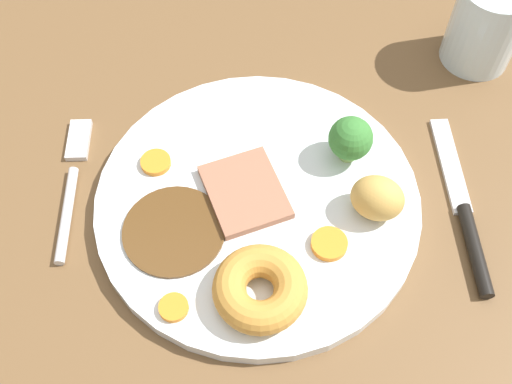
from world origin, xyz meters
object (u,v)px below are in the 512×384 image
at_px(meat_slice_main, 243,192).
at_px(carrot_coin_side, 328,243).
at_px(yorkshire_pudding, 259,289).
at_px(dinner_plate, 256,202).
at_px(knife, 464,216).
at_px(broccoli_floret, 349,139).
at_px(carrot_coin_front, 172,308).
at_px(roast_potato_left, 376,198).
at_px(carrot_coin_back, 154,163).
at_px(fork, 70,183).
at_px(water_glass, 484,24).

height_order(meat_slice_main, carrot_coin_side, meat_slice_main).
distance_m(yorkshire_pudding, carrot_coin_side, 0.07).
distance_m(dinner_plate, knife, 0.18).
distance_m(carrot_coin_side, broccoli_floret, 0.10).
xyz_separation_m(dinner_plate, carrot_coin_front, (-0.07, -0.10, 0.01)).
xyz_separation_m(meat_slice_main, roast_potato_left, (0.11, -0.02, 0.02)).
xyz_separation_m(roast_potato_left, carrot_coin_back, (-0.19, 0.05, -0.02)).
bearing_deg(knife, carrot_coin_front, 106.64).
bearing_deg(meat_slice_main, carrot_coin_side, -35.61).
height_order(meat_slice_main, roast_potato_left, roast_potato_left).
distance_m(carrot_coin_back, knife, 0.28).
relative_size(meat_slice_main, carrot_coin_side, 2.48).
height_order(meat_slice_main, fork, meat_slice_main).
bearing_deg(carrot_coin_side, water_glass, 53.99).
height_order(meat_slice_main, knife, meat_slice_main).
distance_m(carrot_coin_side, water_glass, 0.28).
height_order(yorkshire_pudding, carrot_coin_back, yorkshire_pudding).
height_order(carrot_coin_front, water_glass, water_glass).
bearing_deg(carrot_coin_front, meat_slice_main, 62.67).
relative_size(roast_potato_left, broccoli_floret, 1.00).
distance_m(carrot_coin_back, fork, 0.08).
distance_m(dinner_plate, fork, 0.17).
relative_size(carrot_coin_back, fork, 0.18).
height_order(roast_potato_left, carrot_coin_back, roast_potato_left).
xyz_separation_m(carrot_coin_side, broccoli_floret, (0.02, 0.09, 0.02)).
height_order(broccoli_floret, knife, broccoli_floret).
bearing_deg(carrot_coin_side, roast_potato_left, 40.16).
bearing_deg(dinner_plate, water_glass, 38.99).
relative_size(dinner_plate, broccoli_floret, 6.23).
height_order(roast_potato_left, water_glass, water_glass).
xyz_separation_m(carrot_coin_front, carrot_coin_side, (0.13, 0.06, 0.00)).
height_order(carrot_coin_front, broccoli_floret, broccoli_floret).
bearing_deg(meat_slice_main, fork, 173.03).
xyz_separation_m(roast_potato_left, water_glass, (0.13, 0.19, 0.01)).
height_order(fork, knife, knife).
xyz_separation_m(roast_potato_left, carrot_coin_front, (-0.17, -0.09, -0.02)).
xyz_separation_m(roast_potato_left, knife, (0.08, -0.00, -0.03)).
bearing_deg(dinner_plate, meat_slice_main, 160.30).
bearing_deg(fork, carrot_coin_back, -81.92).
height_order(carrot_coin_back, fork, carrot_coin_back).
bearing_deg(carrot_coin_front, water_glass, 44.33).
relative_size(dinner_plate, knife, 1.54).
bearing_deg(yorkshire_pudding, meat_slice_main, 97.63).
xyz_separation_m(yorkshire_pudding, broccoli_floret, (0.08, 0.14, 0.01)).
height_order(yorkshire_pudding, water_glass, water_glass).
bearing_deg(carrot_coin_side, yorkshire_pudding, -142.19).
xyz_separation_m(carrot_coin_back, fork, (-0.08, -0.01, -0.01)).
bearing_deg(fork, meat_slice_main, -98.50).
height_order(yorkshire_pudding, knife, yorkshire_pudding).
bearing_deg(fork, water_glass, -69.48).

